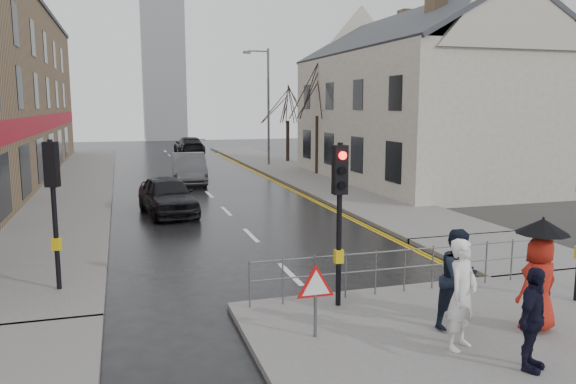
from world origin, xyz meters
TOP-DOWN VIEW (x-y plane):
  - ground at (0.00, 0.00)m, footprint 120.00×120.00m
  - left_pavement at (-6.50, 23.00)m, footprint 4.00×44.00m
  - right_pavement at (6.50, 25.00)m, footprint 4.00×40.00m
  - pavement_bridge_right at (6.50, 3.00)m, footprint 4.00×4.20m
  - building_right_cream at (12.00, 18.00)m, footprint 9.00×16.40m
  - church_tower at (1.50, 62.00)m, footprint 5.00×5.00m
  - traffic_signal_near_left at (0.20, 0.20)m, footprint 0.28×0.27m
  - traffic_signal_far_left at (-5.50, 3.00)m, footprint 0.34×0.33m
  - guard_railing_front at (1.95, 0.60)m, footprint 7.14×0.04m
  - warning_sign at (-0.80, -1.21)m, footprint 0.80×0.07m
  - street_lamp at (5.82, 28.00)m, footprint 1.83×0.25m
  - tree_near at (7.50, 22.00)m, footprint 2.40×2.40m
  - tree_far at (8.00, 30.00)m, footprint 2.40×2.40m
  - pedestrian_a at (1.43, -2.35)m, footprint 0.84×0.75m
  - pedestrian_b at (1.91, -1.54)m, footprint 1.10×0.97m
  - pedestrian_with_umbrella at (3.24, -2.08)m, footprint 0.96×0.96m
  - pedestrian_d at (2.02, -3.37)m, footprint 1.04×0.89m
  - car_parked at (-2.33, 12.00)m, footprint 2.35×4.67m
  - car_mid at (-0.46, 20.74)m, footprint 2.12×5.18m
  - car_far at (1.72, 38.96)m, footprint 2.33×5.46m

SIDE VIEW (x-z plane):
  - ground at x=0.00m, z-range 0.00..0.00m
  - left_pavement at x=-6.50m, z-range 0.00..0.14m
  - right_pavement at x=6.50m, z-range 0.00..0.14m
  - pavement_bridge_right at x=6.50m, z-range 0.00..0.14m
  - car_parked at x=-2.33m, z-range 0.00..1.53m
  - car_far at x=1.72m, z-range 0.00..1.57m
  - car_mid at x=-0.46m, z-range 0.00..1.67m
  - guard_railing_front at x=1.95m, z-range 0.36..1.36m
  - pedestrian_d at x=2.02m, z-range 0.14..1.81m
  - warning_sign at x=-0.80m, z-range 0.37..1.72m
  - pedestrian_b at x=1.91m, z-range 0.14..2.03m
  - pedestrian_a at x=1.43m, z-range 0.14..2.06m
  - pedestrian_with_umbrella at x=3.24m, z-range 0.22..2.33m
  - traffic_signal_near_left at x=0.20m, z-range 0.76..4.16m
  - traffic_signal_far_left at x=-5.50m, z-range 0.76..4.16m
  - tree_far at x=8.00m, z-range 1.60..7.24m
  - street_lamp at x=5.82m, z-range 0.71..8.71m
  - building_right_cream at x=12.00m, z-range -0.27..9.83m
  - tree_near at x=7.50m, z-range 1.85..8.43m
  - church_tower at x=1.50m, z-range 0.00..18.00m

